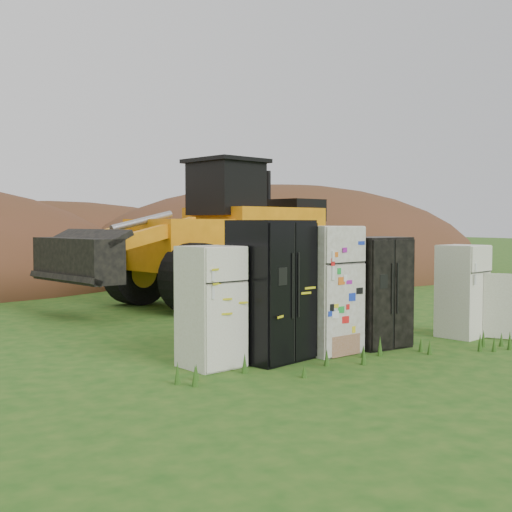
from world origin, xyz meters
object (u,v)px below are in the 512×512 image
at_px(wheel_loader, 198,231).
at_px(fridge_open_door, 462,291).
at_px(fridge_sticker, 326,289).
at_px(fridge_black_side, 271,290).
at_px(fridge_leftmost, 211,307).
at_px(fridge_dark_mid, 377,292).

bearing_deg(wheel_loader, fridge_open_door, -84.69).
xyz_separation_m(fridge_sticker, wheel_loader, (0.54, 5.98, 0.79)).
bearing_deg(fridge_black_side, fridge_sticker, -13.89).
bearing_deg(fridge_open_door, fridge_sticker, 163.99).
relative_size(fridge_sticker, wheel_loader, 0.26).
bearing_deg(fridge_leftmost, fridge_sticker, -10.88).
relative_size(fridge_sticker, fridge_dark_mid, 1.10).
bearing_deg(fridge_leftmost, fridge_dark_mid, -11.79).
bearing_deg(wheel_loader, fridge_dark_mid, -101.14).
xyz_separation_m(fridge_black_side, fridge_sticker, (0.98, 0.07, -0.04)).
distance_m(fridge_black_side, fridge_sticker, 0.99).
distance_m(fridge_leftmost, fridge_dark_mid, 2.87).
bearing_deg(fridge_black_side, wheel_loader, 58.07).
relative_size(fridge_leftmost, fridge_black_side, 0.82).
distance_m(fridge_leftmost, fridge_sticker, 1.92).
xyz_separation_m(fridge_sticker, fridge_open_door, (2.79, -0.05, -0.17)).
bearing_deg(fridge_dark_mid, fridge_black_side, 177.95).
bearing_deg(fridge_open_door, wheel_loader, 95.44).
bearing_deg(fridge_dark_mid, fridge_leftmost, 177.22).
bearing_deg(fridge_open_door, fridge_leftmost, 165.06).
height_order(fridge_leftmost, fridge_black_side, fridge_black_side).
distance_m(fridge_leftmost, fridge_black_side, 0.95).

